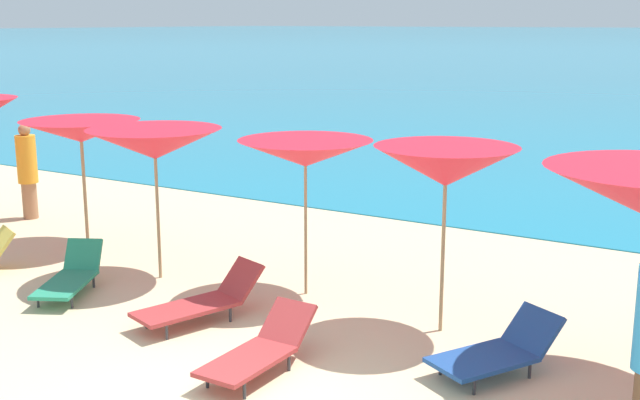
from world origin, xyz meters
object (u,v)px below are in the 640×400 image
(umbrella_3, at_px, (155,144))
(lounge_chair_9, at_px, (70,276))
(umbrella_4, at_px, (305,153))
(umbrella_5, at_px, (446,167))
(lounge_chair_4, at_px, (202,300))
(umbrella_2, at_px, (81,131))
(lounge_chair_10, at_px, (498,350))
(lounge_chair_5, at_px, (260,349))
(beachgoer_2, at_px, (27,169))

(umbrella_3, bearing_deg, lounge_chair_9, -116.33)
(umbrella_4, bearing_deg, umbrella_3, -167.15)
(umbrella_5, relative_size, lounge_chair_4, 1.29)
(umbrella_2, relative_size, lounge_chair_10, 1.35)
(lounge_chair_5, relative_size, lounge_chair_10, 0.99)
(umbrella_4, distance_m, umbrella_5, 2.15)
(lounge_chair_4, height_order, beachgoer_2, beachgoer_2)
(umbrella_2, distance_m, lounge_chair_10, 7.85)
(umbrella_4, relative_size, beachgoer_2, 1.19)
(umbrella_2, distance_m, lounge_chair_5, 6.20)
(lounge_chair_4, bearing_deg, umbrella_5, 43.55)
(umbrella_2, height_order, lounge_chair_10, umbrella_2)
(lounge_chair_10, bearing_deg, lounge_chair_5, -120.57)
(umbrella_2, bearing_deg, lounge_chair_10, -9.51)
(lounge_chair_5, bearing_deg, lounge_chair_9, 169.56)
(lounge_chair_9, bearing_deg, lounge_chair_5, -38.56)
(umbrella_2, height_order, lounge_chair_4, umbrella_2)
(lounge_chair_9, bearing_deg, lounge_chair_10, -21.86)
(umbrella_4, bearing_deg, beachgoer_2, 172.03)
(lounge_chair_4, xyz_separation_m, lounge_chair_9, (-2.24, -0.12, -0.03))
(umbrella_3, distance_m, umbrella_4, 2.27)
(beachgoer_2, bearing_deg, lounge_chair_9, 170.44)
(umbrella_3, height_order, lounge_chair_5, umbrella_3)
(lounge_chair_9, height_order, beachgoer_2, beachgoer_2)
(umbrella_3, distance_m, lounge_chair_5, 4.08)
(umbrella_5, bearing_deg, lounge_chair_5, -119.14)
(umbrella_4, xyz_separation_m, lounge_chair_10, (3.13, -1.11, -1.71))
(lounge_chair_5, bearing_deg, lounge_chair_4, 150.90)
(umbrella_3, xyz_separation_m, beachgoer_2, (-4.62, 1.46, -1.03))
(umbrella_5, height_order, beachgoer_2, umbrella_5)
(umbrella_3, height_order, umbrella_4, umbrella_3)
(umbrella_2, bearing_deg, lounge_chair_5, -25.60)
(lounge_chair_5, bearing_deg, umbrella_5, 61.66)
(lounge_chair_5, xyz_separation_m, beachgoer_2, (-7.78, 3.38, 0.68))
(lounge_chair_5, relative_size, lounge_chair_9, 1.00)
(umbrella_4, height_order, lounge_chair_5, umbrella_4)
(umbrella_4, distance_m, lounge_chair_5, 3.11)
(umbrella_2, height_order, beachgoer_2, umbrella_2)
(umbrella_2, distance_m, beachgoer_2, 2.71)
(lounge_chair_5, bearing_deg, beachgoer_2, 157.33)
(umbrella_3, relative_size, beachgoer_2, 1.22)
(umbrella_2, xyz_separation_m, umbrella_3, (2.22, -0.66, 0.05))
(umbrella_3, xyz_separation_m, lounge_chair_9, (-0.58, -1.17, -1.74))
(lounge_chair_4, relative_size, lounge_chair_5, 1.13)
(umbrella_3, relative_size, lounge_chair_9, 1.42)
(umbrella_5, height_order, lounge_chair_5, umbrella_5)
(umbrella_2, xyz_separation_m, lounge_chair_4, (3.88, -1.72, -1.66))
(umbrella_4, bearing_deg, lounge_chair_9, -149.04)
(lounge_chair_9, bearing_deg, beachgoer_2, 119.56)
(umbrella_3, relative_size, umbrella_5, 0.97)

